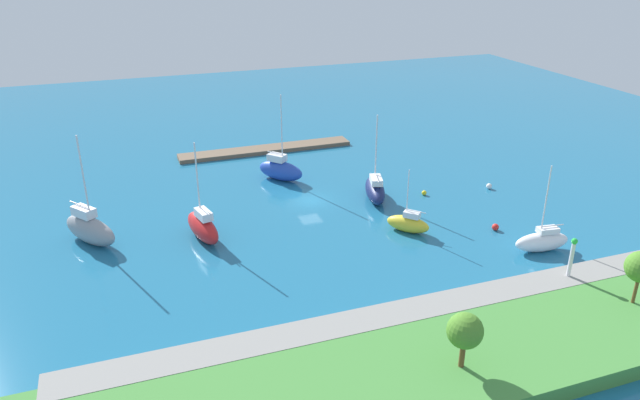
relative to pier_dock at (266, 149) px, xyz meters
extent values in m
plane|color=#1E668C|center=(-0.31, 19.63, -0.29)|extent=(160.00, 160.00, 0.00)
cube|color=brown|center=(0.00, 0.00, 0.00)|extent=(25.75, 3.18, 0.58)
cube|color=gray|center=(-0.31, 46.27, 0.40)|extent=(56.51, 3.12, 1.38)
cube|color=#478C3D|center=(-0.31, 52.10, 0.39)|extent=(61.50, 11.68, 1.35)
cylinder|color=silver|center=(-15.56, 46.27, 2.69)|extent=(0.36, 0.36, 3.20)
sphere|color=green|center=(-15.56, 46.27, 4.54)|extent=(0.56, 0.56, 0.56)
cylinder|color=brown|center=(-17.64, 51.52, 2.36)|extent=(0.28, 0.28, 2.60)
cylinder|color=brown|center=(0.08, 53.70, 2.17)|extent=(0.40, 0.40, 2.22)
sphere|color=#4C8428|center=(0.08, 53.70, 4.05)|extent=(2.55, 2.55, 2.55)
ellipsoid|color=yellow|center=(-7.50, 31.11, 0.60)|extent=(4.45, 4.64, 1.78)
cube|color=silver|center=(-7.75, 31.39, 1.81)|extent=(1.90, 1.95, 0.64)
cylinder|color=silver|center=(-7.34, 30.93, 4.13)|extent=(0.11, 0.11, 5.28)
cylinder|color=silver|center=(-8.06, 31.72, 2.28)|extent=(1.50, 1.63, 0.09)
ellipsoid|color=#141E4C|center=(-7.81, 21.91, 0.88)|extent=(4.13, 7.48, 2.34)
cube|color=silver|center=(-7.64, 22.46, 2.43)|extent=(1.99, 2.84, 0.75)
cylinder|color=silver|center=(-7.91, 21.56, 6.09)|extent=(0.17, 0.17, 8.07)
cylinder|color=silver|center=(-7.48, 23.01, 2.95)|extent=(0.99, 2.94, 0.14)
ellipsoid|color=red|center=(13.53, 25.48, 1.03)|extent=(3.43, 6.97, 2.65)
cube|color=silver|center=(13.41, 26.00, 2.79)|extent=(1.69, 2.62, 0.87)
cylinder|color=silver|center=(13.61, 25.15, 6.30)|extent=(0.16, 0.16, 7.89)
cylinder|color=silver|center=(13.31, 26.40, 3.38)|extent=(0.72, 2.52, 0.13)
ellipsoid|color=white|center=(-18.17, 39.53, 0.71)|extent=(5.95, 2.48, 2.00)
cube|color=silver|center=(-18.63, 39.58, 1.99)|extent=(2.19, 1.33, 0.56)
cylinder|color=silver|center=(-17.89, 39.50, 5.30)|extent=(0.14, 0.14, 7.18)
cylinder|color=silver|center=(-19.10, 39.64, 2.42)|extent=(2.43, 0.38, 0.11)
ellipsoid|color=gray|center=(24.58, 22.44, 1.17)|extent=(6.08, 7.27, 2.92)
cube|color=silver|center=(24.93, 21.96, 3.11)|extent=(2.60, 2.92, 0.97)
cylinder|color=silver|center=(24.36, 22.74, 7.03)|extent=(0.18, 0.18, 8.80)
cylinder|color=silver|center=(25.27, 21.48, 3.75)|extent=(1.94, 2.61, 0.14)
ellipsoid|color=#2347B2|center=(1.12, 11.86, 0.97)|extent=(5.96, 6.43, 2.53)
cube|color=silver|center=(1.46, 11.47, 2.70)|extent=(2.57, 2.67, 0.92)
cylinder|color=silver|center=(0.91, 12.11, 6.67)|extent=(0.16, 0.16, 8.85)
cylinder|color=silver|center=(1.65, 11.25, 3.31)|extent=(1.57, 1.81, 0.12)
sphere|color=yellow|center=(-14.08, 22.80, 0.01)|extent=(0.60, 0.60, 0.60)
sphere|color=red|center=(-16.61, 34.02, 0.08)|extent=(0.74, 0.74, 0.74)
sphere|color=white|center=(-22.82, 23.74, 0.06)|extent=(0.71, 0.71, 0.71)
camera|label=1|loc=(20.72, 82.03, 28.44)|focal=33.37mm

